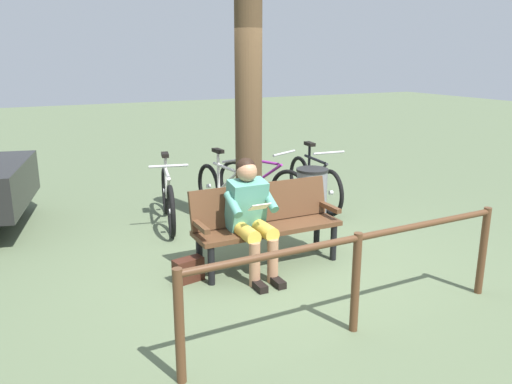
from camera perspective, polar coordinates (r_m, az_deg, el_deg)
The scene contains 11 objects.
ground_plane at distance 5.62m, azimuth 2.07°, elevation -8.01°, with size 40.00×40.00×0.00m, color #566647.
bench at distance 5.47m, azimuth 1.02°, elevation -3.00°, with size 1.60×0.48×0.87m.
person_reading at distance 5.18m, azimuth -0.59°, elevation -2.21°, with size 0.49×0.76×1.20m.
handbag at distance 5.22m, azimuth -7.53°, elevation -8.61°, with size 0.30×0.14×0.24m, color #3F1E14.
tree_trunk at distance 6.27m, azimuth -0.83°, elevation 9.34°, with size 0.33×0.33×3.16m, color #4C3823.
litter_bin at distance 6.79m, azimuth 6.20°, elevation -0.56°, with size 0.42×0.42×0.77m.
bicycle_blue at distance 7.68m, azimuth 6.50°, elevation 1.07°, with size 0.48×1.68×0.94m.
bicycle_silver at distance 7.49m, azimuth 0.59°, elevation 0.80°, with size 0.76×1.56×0.94m.
bicycle_red at distance 7.12m, azimuth -3.50°, elevation 0.02°, with size 0.48×1.68×0.94m.
bicycle_purple at distance 6.90m, azimuth -9.78°, elevation -0.66°, with size 0.53×1.65×0.94m.
railing_fence at distance 4.20m, azimuth 11.15°, elevation -7.85°, with size 3.05×0.14×0.85m.
Camera 1 is at (2.46, 4.55, 2.20)m, focal length 35.93 mm.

